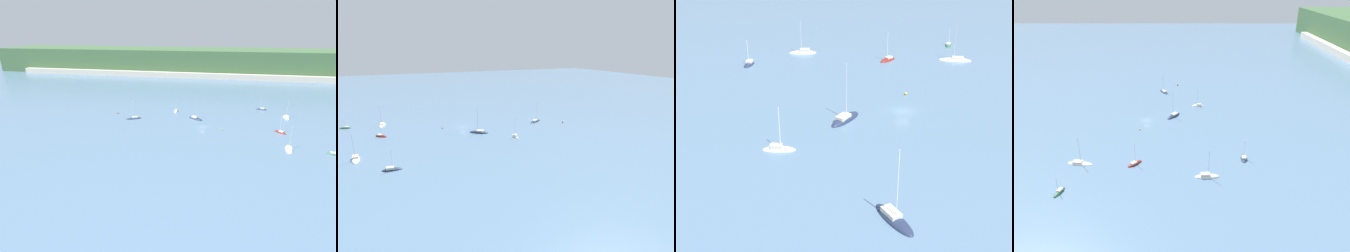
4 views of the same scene
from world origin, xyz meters
The scene contains 11 objects.
ground_plane centered at (0.00, 0.00, 0.00)m, with size 600.00×600.00×0.00m, color slate.
sailboat_0 centered at (-16.95, 22.94, 0.12)m, with size 2.01×5.70×8.49m.
sailboat_1 centered at (43.10, 23.17, 0.12)m, with size 2.98×7.91×10.22m.
sailboat_2 centered at (31.98, 36.54, 0.12)m, with size 6.27×2.80×7.31m.
sailboat_3 centered at (51.23, -20.13, 0.08)m, with size 5.61×2.93×6.21m.
sailboat_4 centered at (-4.47, 11.65, 0.11)m, with size 8.57×6.92×12.22m.
sailboat_5 centered at (-36.75, 5.65, 0.13)m, with size 8.25×5.82×11.16m.
sailboat_6 centered at (35.66, -0.32, 0.09)m, with size 5.57×5.35×8.86m.
sailboat_7 centered at (35.46, -18.66, 0.10)m, with size 4.01×8.98×10.64m.
mooring_buoy_0 centered at (9.25, -1.84, 0.31)m, with size 0.62×0.62×0.62m.
mooring_buoy_1 centered at (-48.59, 12.79, 0.40)m, with size 0.80×0.80×0.80m.
Camera 4 is at (128.69, 15.51, 57.60)m, focal length 35.00 mm.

